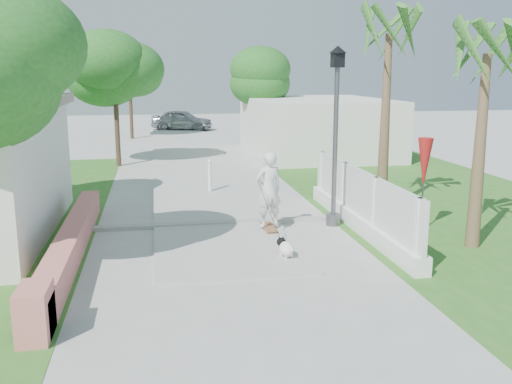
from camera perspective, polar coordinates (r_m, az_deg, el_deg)
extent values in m
plane|color=#B7B7B2|center=(8.97, 0.46, -13.34)|extent=(90.00, 90.00, 0.00)
cube|color=#B7B7B2|center=(28.26, -7.00, 4.13)|extent=(3.20, 36.00, 0.06)
cube|color=#999993|center=(14.55, -3.87, -3.14)|extent=(6.50, 0.25, 0.10)
cube|color=#2D6C22|center=(18.48, 17.50, -0.56)|extent=(8.00, 20.00, 0.01)
cube|color=#BD6261|center=(12.61, -17.99, -4.91)|extent=(0.45, 8.00, 0.60)
cube|color=#BD6261|center=(9.04, -21.24, -11.20)|extent=(0.45, 0.80, 0.80)
cube|color=white|center=(14.33, 10.23, -2.92)|extent=(0.35, 7.00, 0.40)
cube|color=white|center=(14.16, 10.34, 0.01)|extent=(0.10, 7.00, 1.10)
cube|color=white|center=(11.35, 15.91, -4.27)|extent=(0.14, 0.14, 1.50)
cube|color=white|center=(13.29, 11.80, -1.71)|extent=(0.14, 0.14, 1.50)
cube|color=white|center=(15.30, 8.76, 0.20)|extent=(0.14, 0.14, 1.50)
cube|color=white|center=(17.17, 6.63, 1.53)|extent=(0.14, 0.14, 1.50)
cube|color=silver|center=(27.14, 6.01, 6.54)|extent=(6.00, 8.00, 2.60)
cylinder|color=#59595E|center=(14.64, 7.71, -2.72)|extent=(0.36, 0.36, 0.30)
cylinder|color=#59595E|center=(14.28, 7.92, 4.47)|extent=(0.12, 0.12, 4.00)
cube|color=black|center=(14.17, 8.16, 12.92)|extent=(0.28, 0.28, 0.35)
cone|color=black|center=(14.18, 8.20, 13.93)|extent=(0.44, 0.44, 0.18)
cylinder|color=white|center=(18.35, -4.64, 1.46)|extent=(0.12, 0.12, 1.00)
sphere|color=white|center=(18.27, -4.67, 3.06)|extent=(0.14, 0.14, 0.14)
cylinder|color=#59595E|center=(14.25, 16.33, 0.00)|extent=(0.04, 0.04, 2.00)
cone|color=red|center=(14.13, 16.50, 2.78)|extent=(0.36, 0.36, 1.20)
cylinder|color=#4C3826|center=(17.08, -23.65, 3.95)|extent=(0.20, 0.20, 3.50)
ellipsoid|color=#1E5819|center=(16.96, -24.08, 8.97)|extent=(3.20, 3.20, 2.40)
ellipsoid|color=#1E5819|center=(16.71, -23.67, 10.18)|extent=(2.72, 2.72, 2.05)
cylinder|color=#4C3826|center=(24.09, -13.76, 7.07)|extent=(0.20, 0.20, 3.85)
ellipsoid|color=#1E5819|center=(24.02, -13.96, 11.00)|extent=(3.40, 3.40, 2.55)
ellipsoid|color=#1E5819|center=(23.80, -13.54, 11.86)|extent=(2.89, 2.89, 2.18)
ellipsoid|color=#1E5819|center=(24.23, -14.50, 12.63)|extent=(2.55, 2.55, 1.90)
cylinder|color=#4C3826|center=(28.43, -0.58, 7.75)|extent=(0.20, 0.20, 3.50)
ellipsoid|color=#1E5819|center=(28.36, -0.59, 10.78)|extent=(3.00, 3.00, 2.25)
ellipsoid|color=#1E5819|center=(28.20, -0.11, 11.48)|extent=(2.55, 2.55, 1.92)
ellipsoid|color=#1E5819|center=(28.52, -1.06, 12.19)|extent=(2.25, 2.25, 1.68)
cylinder|color=#4C3826|center=(34.05, -12.42, 8.47)|extent=(0.20, 0.20, 3.85)
ellipsoid|color=#1E5819|center=(33.99, -12.55, 11.24)|extent=(3.20, 3.20, 2.40)
ellipsoid|color=#1E5819|center=(33.79, -12.24, 11.85)|extent=(2.72, 2.72, 2.05)
ellipsoid|color=#1E5819|center=(34.20, -12.93, 12.40)|extent=(2.40, 2.40, 1.79)
cone|color=brown|center=(15.76, 12.76, 6.45)|extent=(0.32, 0.32, 4.80)
cone|color=brown|center=(13.24, 21.43, 3.61)|extent=(0.32, 0.32, 4.20)
cube|color=#99613D|center=(13.99, 1.25, -3.50)|extent=(0.50, 0.99, 0.02)
imported|color=silver|center=(13.77, 1.27, 0.24)|extent=(0.76, 0.59, 1.84)
cylinder|color=gray|center=(13.67, 1.18, -4.17)|extent=(0.03, 0.07, 0.07)
cylinder|color=gray|center=(13.70, 1.89, -4.13)|extent=(0.03, 0.07, 0.07)
cylinder|color=gray|center=(14.32, 0.65, -3.42)|extent=(0.03, 0.07, 0.07)
cylinder|color=gray|center=(14.35, 1.32, -3.38)|extent=(0.03, 0.07, 0.07)
ellipsoid|color=white|center=(11.88, 3.06, -5.72)|extent=(0.41, 0.54, 0.30)
sphere|color=black|center=(12.05, 2.54, -5.01)|extent=(0.19, 0.19, 0.19)
sphere|color=white|center=(12.13, 2.33, -5.00)|extent=(0.09, 0.09, 0.09)
cone|color=black|center=(12.00, 2.35, -4.62)|extent=(0.06, 0.06, 0.07)
cone|color=black|center=(12.04, 2.73, -4.56)|extent=(0.06, 0.06, 0.07)
cylinder|color=white|center=(12.00, 2.50, -6.34)|extent=(0.04, 0.04, 0.14)
cylinder|color=white|center=(12.06, 3.07, -6.25)|extent=(0.04, 0.04, 0.14)
cylinder|color=white|center=(11.81, 3.03, -6.65)|extent=(0.04, 0.04, 0.14)
cylinder|color=white|center=(11.87, 3.61, -6.55)|extent=(0.04, 0.04, 0.14)
cylinder|color=white|center=(11.67, 3.61, -5.64)|extent=(0.06, 0.12, 0.12)
imported|color=#9C9EA4|center=(38.50, -7.41, 7.16)|extent=(4.30, 2.81, 1.36)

